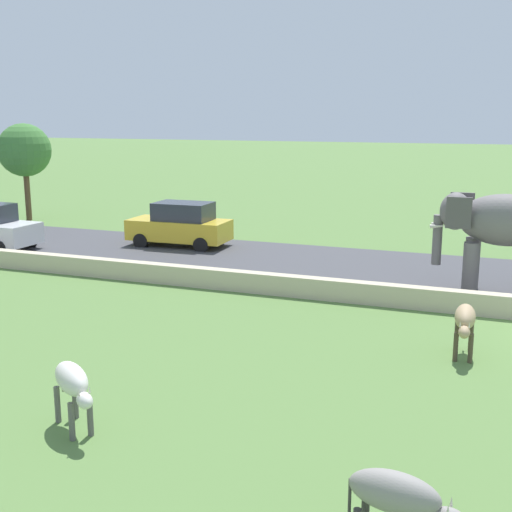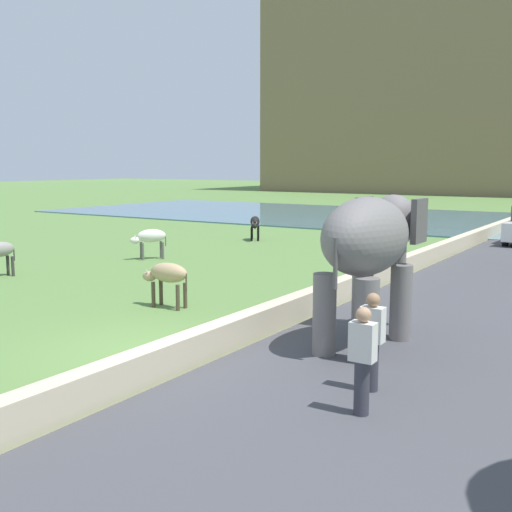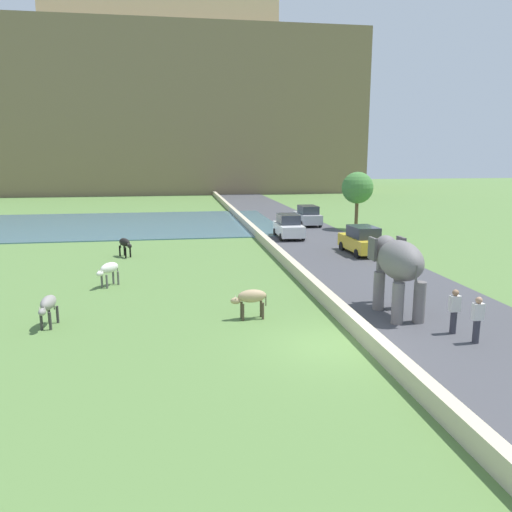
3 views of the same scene
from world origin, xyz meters
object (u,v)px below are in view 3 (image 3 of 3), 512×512
at_px(cow_black, 125,243).
at_px(cow_white, 109,269).
at_px(car_yellow, 362,240).
at_px(cow_tan, 251,298).
at_px(person_beside_elephant, 454,311).
at_px(car_white, 289,226).
at_px(cow_grey, 48,305).
at_px(person_trailing, 477,319).
at_px(elephant, 397,264).
at_px(car_silver, 308,216).

height_order(cow_black, cow_white, same).
height_order(car_yellow, cow_tan, car_yellow).
height_order(person_beside_elephant, cow_black, person_beside_elephant).
height_order(cow_black, cow_tan, same).
height_order(car_white, cow_black, car_white).
bearing_deg(cow_grey, car_white, 54.19).
distance_m(car_white, car_yellow, 7.52).
bearing_deg(person_trailing, cow_black, 127.06).
bearing_deg(elephant, person_trailing, -68.79).
relative_size(cow_tan, cow_grey, 0.99).
distance_m(car_yellow, cow_grey, 19.63).
xyz_separation_m(elephant, cow_black, (-11.43, 13.50, -1.20)).
height_order(car_yellow, cow_black, car_yellow).
bearing_deg(elephant, car_silver, 82.84).
bearing_deg(cow_black, cow_grey, -96.97).
bearing_deg(cow_black, elephant, -49.75).
xyz_separation_m(person_trailing, cow_black, (-12.73, 16.85, -0.04)).
relative_size(person_trailing, car_yellow, 0.40).
xyz_separation_m(car_white, car_silver, (3.15, 6.33, 0.00)).
bearing_deg(cow_white, cow_tan, -44.68).
bearing_deg(person_trailing, person_beside_elephant, 104.58).
bearing_deg(car_yellow, person_trailing, -96.91).
distance_m(person_beside_elephant, car_silver, 27.52).
xyz_separation_m(car_yellow, cow_tan, (-8.77, -11.43, -0.06)).
relative_size(person_beside_elephant, cow_tan, 1.17).
bearing_deg(cow_tan, person_beside_elephant, -23.15).
xyz_separation_m(cow_black, cow_grey, (-1.56, -12.78, 0.00)).
height_order(elephant, car_silver, elephant).
bearing_deg(car_white, cow_grey, -125.81).
xyz_separation_m(car_white, cow_white, (-11.53, -12.41, -0.06)).
relative_size(car_silver, cow_white, 3.04).
bearing_deg(car_white, car_yellow, -65.24).
height_order(car_yellow, car_silver, same).
xyz_separation_m(elephant, car_yellow, (3.15, 11.90, -1.14)).
bearing_deg(elephant, cow_tan, 175.30).
relative_size(person_beside_elephant, car_silver, 0.41).
height_order(car_white, cow_grey, car_white).
xyz_separation_m(person_beside_elephant, car_silver, (2.10, 27.44, 0.03)).
bearing_deg(person_trailing, elephant, 111.21).
bearing_deg(cow_tan, car_white, 72.90).
height_order(elephant, car_white, elephant).
relative_size(car_yellow, cow_grey, 2.86).
relative_size(elephant, car_yellow, 0.86).
bearing_deg(car_silver, cow_black, -141.59).
distance_m(person_trailing, cow_white, 16.06).
height_order(cow_white, cow_grey, same).
relative_size(cow_black, cow_grey, 0.96).
height_order(elephant, cow_white, elephant).
height_order(elephant, person_beside_elephant, elephant).
height_order(elephant, cow_grey, elephant).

